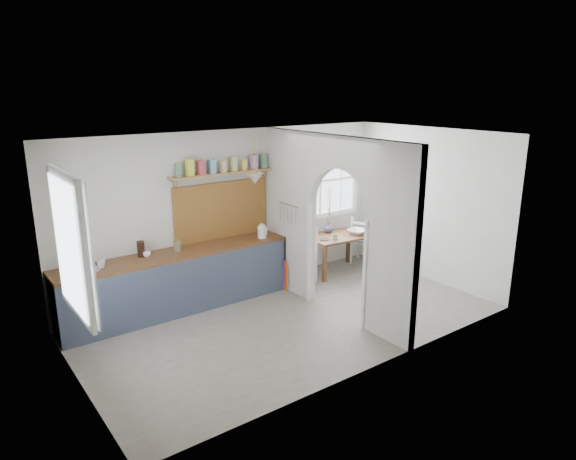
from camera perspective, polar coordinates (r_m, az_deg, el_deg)
floor at (r=7.48m, az=0.41°, el=-9.98°), size 5.80×3.20×0.01m
ceiling at (r=6.77m, az=0.45°, el=10.28°), size 5.80×3.20×0.01m
walls at (r=7.01m, az=0.43°, el=-0.35°), size 5.81×3.21×2.60m
partition at (r=7.44m, az=4.49°, el=1.74°), size 0.12×3.20×2.60m
kitchen_window at (r=5.74m, az=-23.16°, el=-1.65°), size 0.10×1.16×1.50m
nook_window at (r=9.23m, az=3.60°, el=5.42°), size 1.76×0.10×1.30m
counter at (r=7.83m, az=-12.17°, el=-5.48°), size 3.50×0.60×0.90m
sink at (r=7.28m, az=-21.64°, el=-4.29°), size 0.40×0.40×0.02m
backsplash at (r=8.18m, az=-7.36°, el=2.20°), size 1.65×0.03×0.90m
shelf at (r=7.98m, az=-7.22°, el=6.69°), size 1.75×0.20×0.21m
pendant_lamp at (r=7.89m, az=-3.71°, el=5.74°), size 0.26×0.26×0.16m
utensil_rail at (r=8.03m, az=0.07°, el=2.81°), size 0.02×0.50×0.02m
dining_table at (r=9.27m, az=5.49°, el=-2.61°), size 1.16×0.83×0.68m
chair_left at (r=8.72m, az=1.31°, el=-2.78°), size 0.49×0.49×0.95m
chair_right at (r=9.79m, az=8.49°, el=-1.02°), size 0.55×0.55×0.91m
kettle at (r=8.18m, az=-2.91°, el=-0.12°), size 0.22×0.19×0.22m
mug_a at (r=7.28m, az=-20.06°, el=-3.55°), size 0.16×0.16×0.12m
mug_b at (r=7.56m, az=-15.40°, el=-2.57°), size 0.15×0.15×0.09m
knife_block at (r=7.58m, az=-16.04°, el=-2.05°), size 0.13×0.16×0.22m
jar at (r=7.68m, az=-12.19°, el=-1.71°), size 0.12×0.12×0.18m
towel_magenta at (r=8.41m, az=-0.39°, el=-4.96°), size 0.02×0.03×0.48m
towel_orange at (r=8.38m, az=-0.19°, el=-5.22°), size 0.02×0.03×0.50m
bowl at (r=9.28m, az=7.71°, el=-0.18°), size 0.37×0.37×0.08m
table_cup at (r=8.91m, az=5.24°, el=-0.72°), size 0.11×0.11×0.10m
plate at (r=8.86m, az=4.06°, el=-1.07°), size 0.18×0.18×0.01m
vase at (r=9.30m, az=4.49°, el=0.25°), size 0.22×0.22×0.18m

